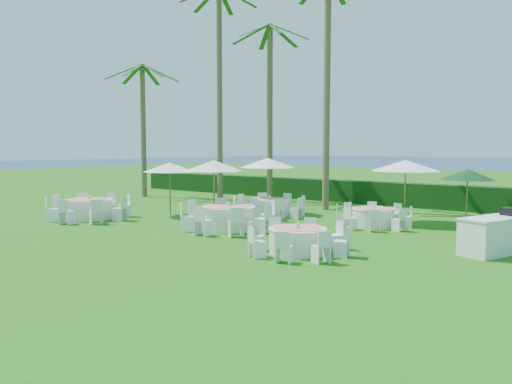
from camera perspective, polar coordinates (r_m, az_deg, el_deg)
ground at (r=17.91m, az=-5.31°, el=-4.58°), size 120.00×120.00×0.00m
hedge at (r=27.72m, az=12.04°, el=-0.02°), size 34.00×1.00×1.20m
banquet_table_a at (r=22.13m, az=-18.51°, el=-1.81°), size 3.32×3.32×1.02m
banquet_table_b at (r=18.31m, az=-3.18°, el=-2.90°), size 3.49×3.49×1.04m
banquet_table_c at (r=14.23m, az=4.76°, el=-5.49°), size 2.88×2.88×0.89m
banquet_table_e at (r=21.81m, az=1.55°, el=-1.74°), size 3.14×3.14×0.95m
banquet_table_f at (r=19.51m, az=13.28°, el=-2.80°), size 2.78×2.78×0.86m
umbrella_a at (r=22.35m, az=-9.83°, el=2.79°), size 2.34×2.34×2.35m
umbrella_b at (r=19.99m, az=-4.85°, el=3.01°), size 2.37×2.37×2.50m
umbrella_c at (r=22.46m, az=1.34°, el=3.35°), size 2.52×2.52×2.55m
umbrella_d at (r=20.52m, az=16.73°, el=2.91°), size 2.77×2.77×2.52m
umbrella_green at (r=19.46m, az=23.03°, el=1.84°), size 1.99×1.99×2.23m
palm_a at (r=29.07m, az=-4.20°, el=11.92°), size 4.40×4.16×11.99m
palm_b at (r=28.49m, az=1.60°, el=9.90°), size 4.20×4.39×9.88m
palm_c at (r=24.58m, az=8.11°, el=12.28°), size 4.21×4.39×11.25m
palm_f at (r=31.57m, az=-12.77°, el=7.62°), size 4.40×4.14×8.07m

